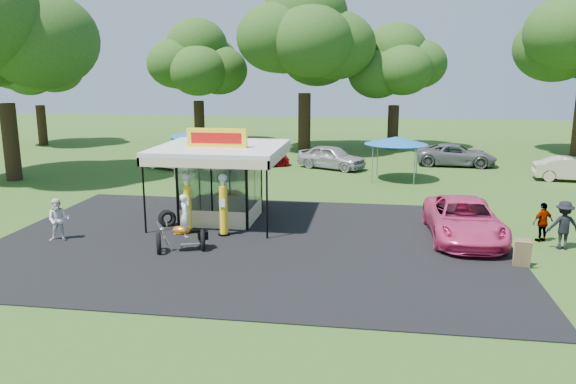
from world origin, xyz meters
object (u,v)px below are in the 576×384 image
(gas_station_kiosk, at_px, (221,181))
(spectator_west, at_px, (58,220))
(pink_sedan, at_px, (464,220))
(bg_car_c, at_px, (331,157))
(bg_car_e, at_px, (572,169))
(motorcycle, at_px, (184,229))
(bg_car_b, at_px, (257,157))
(gas_pump_left, at_px, (187,205))
(kiosk_car, at_px, (234,199))
(gas_pump_right, at_px, (223,206))
(a_frame_sign, at_px, (522,254))
(tent_west, at_px, (206,132))
(bg_car_d, at_px, (456,155))
(tent_east, at_px, (396,141))
(spectator_east_a, at_px, (563,225))
(spectator_east_b, at_px, (543,222))
(bg_car_a, at_px, (173,159))

(gas_station_kiosk, height_order, spectator_west, gas_station_kiosk)
(pink_sedan, xyz_separation_m, bg_car_c, (-6.43, 15.32, -0.01))
(pink_sedan, relative_size, bg_car_e, 1.33)
(motorcycle, xyz_separation_m, bg_car_b, (-1.14, 18.58, -0.20))
(gas_pump_left, distance_m, motorcycle, 2.40)
(kiosk_car, height_order, pink_sedan, pink_sedan)
(gas_pump_right, height_order, bg_car_c, gas_pump_right)
(pink_sedan, xyz_separation_m, bg_car_e, (8.25, 13.26, -0.09))
(gas_pump_right, relative_size, spectator_west, 1.50)
(a_frame_sign, distance_m, tent_west, 20.96)
(gas_station_kiosk, height_order, bg_car_d, gas_station_kiosk)
(spectator_west, xyz_separation_m, bg_car_b, (4.17, 18.06, -0.18))
(gas_pump_left, xyz_separation_m, tent_west, (-2.73, 11.86, 1.62))
(a_frame_sign, relative_size, bg_car_e, 0.23)
(spectator_west, bearing_deg, tent_east, 29.13)
(bg_car_b, distance_m, tent_east, 10.12)
(gas_pump_left, bearing_deg, pink_sedan, 4.48)
(gas_pump_right, relative_size, spectator_east_a, 1.39)
(gas_pump_left, height_order, tent_west, tent_west)
(bg_car_b, relative_size, tent_east, 1.23)
(a_frame_sign, distance_m, kiosk_car, 13.52)
(gas_station_kiosk, bearing_deg, bg_car_c, 74.62)
(gas_station_kiosk, distance_m, spectator_east_b, 13.39)
(gas_pump_left, distance_m, spectator_west, 5.03)
(motorcycle, distance_m, pink_sedan, 10.96)
(a_frame_sign, height_order, bg_car_d, bg_car_d)
(spectator_east_b, bearing_deg, gas_pump_left, -22.62)
(spectator_west, bearing_deg, bg_car_e, 15.45)
(gas_station_kiosk, height_order, tent_west, gas_station_kiosk)
(spectator_west, bearing_deg, kiosk_car, 30.19)
(spectator_east_b, xyz_separation_m, bg_car_d, (-0.93, 17.73, -0.03))
(gas_station_kiosk, height_order, bg_car_c, gas_station_kiosk)
(bg_car_a, relative_size, tent_east, 1.14)
(spectator_east_a, distance_m, bg_car_e, 14.75)
(gas_pump_left, height_order, spectator_east_a, gas_pump_left)
(spectator_west, height_order, spectator_east_b, spectator_west)
(gas_pump_left, xyz_separation_m, bg_car_c, (4.68, 16.19, -0.42))
(gas_station_kiosk, distance_m, gas_pump_right, 2.53)
(spectator_east_a, relative_size, tent_east, 0.49)
(a_frame_sign, height_order, pink_sedan, pink_sedan)
(bg_car_a, relative_size, bg_car_c, 0.92)
(kiosk_car, bearing_deg, spectator_east_b, -104.29)
(bg_car_b, bearing_deg, tent_west, 124.51)
(kiosk_car, relative_size, bg_car_c, 0.60)
(pink_sedan, height_order, bg_car_b, pink_sedan)
(bg_car_a, height_order, bg_car_c, bg_car_c)
(pink_sedan, relative_size, bg_car_c, 1.24)
(spectator_east_a, relative_size, bg_car_c, 0.40)
(gas_pump_left, xyz_separation_m, a_frame_sign, (12.60, -2.25, -0.71))
(gas_station_kiosk, distance_m, bg_car_e, 22.06)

